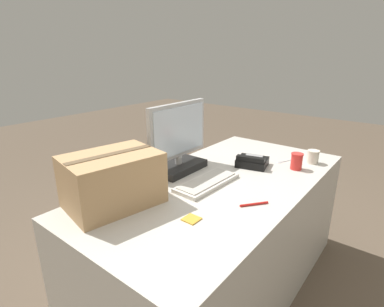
# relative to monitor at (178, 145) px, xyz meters

# --- Properties ---
(ground_plane) EXTENTS (12.00, 12.00, 0.00)m
(ground_plane) POSITION_rel_monitor_xyz_m (0.03, -0.31, -0.92)
(ground_plane) COLOR brown
(office_desk) EXTENTS (1.80, 0.90, 0.75)m
(office_desk) POSITION_rel_monitor_xyz_m (0.03, -0.31, -0.54)
(office_desk) COLOR beige
(office_desk) RESTS_ON ground_plane
(monitor) EXTENTS (0.49, 0.21, 0.43)m
(monitor) POSITION_rel_monitor_xyz_m (0.00, 0.00, 0.00)
(monitor) COLOR black
(monitor) RESTS_ON office_desk
(keyboard) EXTENTS (0.42, 0.18, 0.03)m
(keyboard) POSITION_rel_monitor_xyz_m (-0.07, -0.27, -0.16)
(keyboard) COLOR beige
(keyboard) RESTS_ON office_desk
(desk_phone) EXTENTS (0.21, 0.23, 0.08)m
(desk_phone) POSITION_rel_monitor_xyz_m (0.36, -0.33, -0.14)
(desk_phone) COLOR black
(desk_phone) RESTS_ON office_desk
(paper_cup_left) EXTENTS (0.08, 0.08, 0.11)m
(paper_cup_left) POSITION_rel_monitor_xyz_m (0.48, -0.58, -0.12)
(paper_cup_left) COLOR red
(paper_cup_left) RESTS_ON office_desk
(paper_cup_right) EXTENTS (0.08, 0.08, 0.09)m
(paper_cup_right) POSITION_rel_monitor_xyz_m (0.66, -0.63, -0.13)
(paper_cup_right) COLOR beige
(paper_cup_right) RESTS_ON office_desk
(spoon) EXTENTS (0.15, 0.09, 0.00)m
(spoon) POSITION_rel_monitor_xyz_m (0.57, -0.47, -0.17)
(spoon) COLOR #B2B2B7
(spoon) RESTS_ON office_desk
(cardboard_box) EXTENTS (0.49, 0.39, 0.26)m
(cardboard_box) POSITION_rel_monitor_xyz_m (-0.54, -0.04, -0.04)
(cardboard_box) COLOR tan
(cardboard_box) RESTS_ON office_desk
(pen_marker) EXTENTS (0.13, 0.10, 0.01)m
(pen_marker) POSITION_rel_monitor_xyz_m (-0.12, -0.60, -0.17)
(pen_marker) COLOR red
(pen_marker) RESTS_ON office_desk
(sticky_note_pad) EXTENTS (0.07, 0.07, 0.01)m
(sticky_note_pad) POSITION_rel_monitor_xyz_m (-0.42, -0.44, -0.17)
(sticky_note_pad) COLOR gold
(sticky_note_pad) RESTS_ON office_desk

